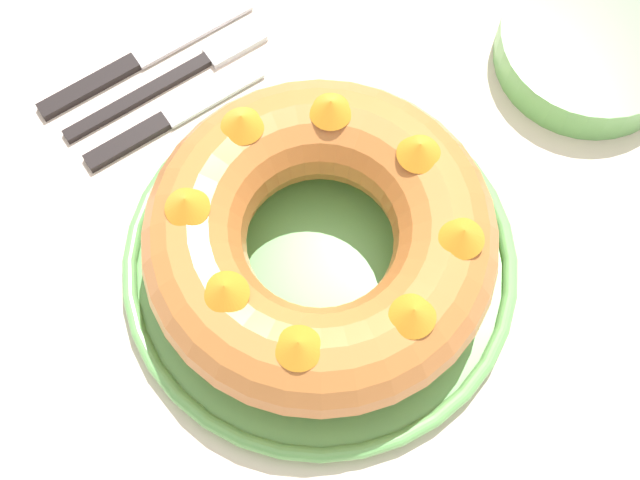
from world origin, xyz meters
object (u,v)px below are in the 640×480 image
(serving_dish, at_px, (320,263))
(side_bowl, at_px, (591,47))
(serving_knife, at_px, (133,63))
(cake_knife, at_px, (163,122))
(bundt_cake, at_px, (320,240))
(fork, at_px, (181,74))

(serving_dish, height_order, side_bowl, side_bowl)
(serving_dish, height_order, serving_knife, serving_dish)
(cake_knife, relative_size, side_bowl, 1.04)
(serving_dish, height_order, cake_knife, serving_dish)
(cake_knife, bearing_deg, serving_knife, 167.90)
(side_bowl, bearing_deg, serving_knife, -123.19)
(serving_dish, xyz_separation_m, bundt_cake, (0.00, 0.00, 0.05))
(side_bowl, bearing_deg, cake_knife, -114.06)
(fork, relative_size, cake_knife, 1.16)
(serving_dish, height_order, bundt_cake, bundt_cake)
(bundt_cake, relative_size, side_bowl, 1.64)
(serving_dish, distance_m, cake_knife, 0.19)
(bundt_cake, height_order, serving_knife, bundt_cake)
(serving_knife, bearing_deg, cake_knife, -5.91)
(serving_dish, bearing_deg, cake_knife, -168.45)
(fork, height_order, cake_knife, cake_knife)
(serving_knife, distance_m, side_bowl, 0.41)
(serving_knife, relative_size, side_bowl, 1.29)
(cake_knife, distance_m, side_bowl, 0.38)
(serving_dish, relative_size, bundt_cake, 1.17)
(serving_dish, bearing_deg, side_bowl, 95.84)
(cake_knife, height_order, side_bowl, side_bowl)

